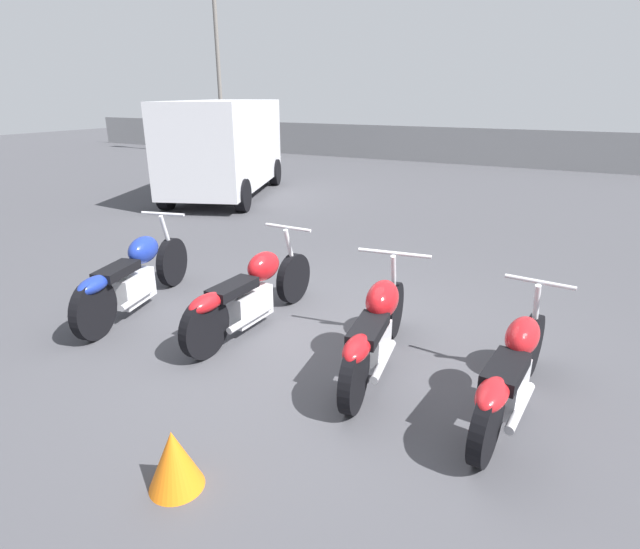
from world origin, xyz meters
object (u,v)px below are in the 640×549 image
motorcycle_slot_0 (134,276)px  motorcycle_slot_1 (251,293)px  light_pole_left (216,34)px  parked_van (225,145)px  motorcycle_slot_2 (376,328)px  traffic_cone_near (174,459)px  motorcycle_slot_3 (512,371)px

motorcycle_slot_0 → motorcycle_slot_1: bearing=-5.5°
light_pole_left → parked_van: (5.56, -6.90, -3.29)m
motorcycle_slot_2 → parked_van: bearing=129.0°
motorcycle_slot_2 → traffic_cone_near: (-0.58, -1.96, -0.20)m
traffic_cone_near → motorcycle_slot_1: bearing=113.2°
parked_van → motorcycle_slot_2: bearing=-64.5°
motorcycle_slot_0 → motorcycle_slot_2: motorcycle_slot_0 is taller
motorcycle_slot_0 → motorcycle_slot_3: 4.14m
parked_van → motorcycle_slot_3: bearing=-60.4°
motorcycle_slot_1 → traffic_cone_near: (0.92, -2.14, -0.19)m
parked_van → traffic_cone_near: (5.78, -7.99, -1.03)m
parked_van → traffic_cone_near: parked_van is taller
motorcycle_slot_2 → parked_van: size_ratio=0.40×
motorcycle_slot_0 → motorcycle_slot_1: 1.48m
light_pole_left → motorcycle_slot_0: 16.30m
motorcycle_slot_0 → parked_van: 7.01m
motorcycle_slot_2 → motorcycle_slot_3: motorcycle_slot_2 is taller
motorcycle_slot_1 → parked_van: size_ratio=0.44×
motorcycle_slot_0 → traffic_cone_near: size_ratio=5.17×
light_pole_left → motorcycle_slot_0: size_ratio=3.56×
motorcycle_slot_3 → parked_van: (-7.54, 6.18, 0.86)m
motorcycle_slot_0 → parked_van: parked_van is taller
motorcycle_slot_1 → parked_van: parked_van is taller
light_pole_left → motorcycle_slot_2: 18.06m
light_pole_left → parked_van: bearing=-51.2°
motorcycle_slot_1 → motorcycle_slot_3: (2.67, -0.34, -0.02)m
motorcycle_slot_0 → traffic_cone_near: (2.38, -1.91, -0.21)m
light_pole_left → motorcycle_slot_1: bearing=-50.7°
motorcycle_slot_0 → parked_van: bearing=104.9°
light_pole_left → motorcycle_slot_2: size_ratio=3.90×
light_pole_left → traffic_cone_near: (11.34, -14.89, -4.32)m
motorcycle_slot_0 → motorcycle_slot_3: (4.14, -0.11, -0.04)m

